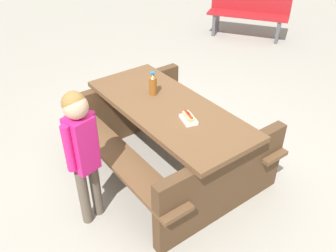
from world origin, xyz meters
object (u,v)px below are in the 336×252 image
object	(u,v)px
soda_bottle	(153,84)
child_in_coat	(82,144)
hotdog_tray	(189,118)
picnic_table	(168,133)
park_bench_near	(248,13)

from	to	relation	value
soda_bottle	child_in_coat	world-z (taller)	child_in_coat
hotdog_tray	child_in_coat	distance (m)	0.94
soda_bottle	hotdog_tray	world-z (taller)	soda_bottle
picnic_table	park_bench_near	world-z (taller)	park_bench_near
hotdog_tray	child_in_coat	bearing A→B (deg)	-120.57
park_bench_near	soda_bottle	bearing A→B (deg)	-80.46
child_in_coat	hotdog_tray	bearing A→B (deg)	59.43
soda_bottle	park_bench_near	world-z (taller)	soda_bottle
park_bench_near	child_in_coat	bearing A→B (deg)	-81.69
child_in_coat	park_bench_near	distance (m)	5.12
soda_bottle	hotdog_tray	size ratio (longest dim) A/B	1.13
child_in_coat	soda_bottle	bearing A→B (deg)	93.46
soda_bottle	park_bench_near	size ratio (longest dim) A/B	0.15
hotdog_tray	park_bench_near	bearing A→B (deg)	105.98
soda_bottle	child_in_coat	distance (m)	1.03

